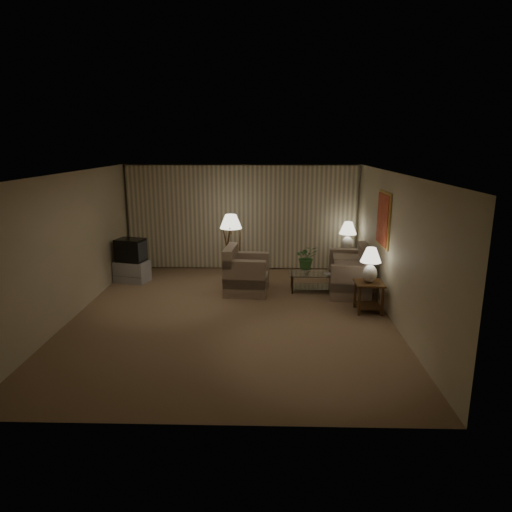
{
  "coord_description": "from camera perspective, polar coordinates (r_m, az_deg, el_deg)",
  "views": [
    {
      "loc": [
        0.68,
        -8.2,
        3.22
      ],
      "look_at": [
        0.45,
        0.6,
        1.03
      ],
      "focal_mm": 32.0,
      "sensor_mm": 36.0,
      "label": 1
    }
  ],
  "objects": [
    {
      "name": "armchair",
      "position": [
        10.04,
        -1.17,
        -2.34
      ],
      "size": [
        1.13,
        1.09,
        0.81
      ],
      "rotation": [
        0.0,
        0.0,
        1.48
      ],
      "color": "gray",
      "rests_on": "ground"
    },
    {
      "name": "ground",
      "position": [
        8.84,
        -3.02,
        -7.44
      ],
      "size": [
        7.0,
        7.0,
        0.0
      ],
      "primitive_type": "plane",
      "color": "brown",
      "rests_on": "ground"
    },
    {
      "name": "table_lamp_near",
      "position": [
        8.99,
        14.13,
        -0.73
      ],
      "size": [
        0.4,
        0.4,
        0.69
      ],
      "color": "silver",
      "rests_on": "side_table_near"
    },
    {
      "name": "crt_tv",
      "position": [
        11.12,
        -15.39,
        0.71
      ],
      "size": [
        0.84,
        0.75,
        0.54
      ],
      "primitive_type": "cube",
      "rotation": [
        0.0,
        0.0,
        -0.26
      ],
      "color": "black",
      "rests_on": "tv_cabinet"
    },
    {
      "name": "coffee_table",
      "position": [
        10.23,
        7.11,
        -2.89
      ],
      "size": [
        1.06,
        0.58,
        0.41
      ],
      "color": "silver",
      "rests_on": "ground"
    },
    {
      "name": "ottoman",
      "position": [
        10.43,
        -0.15,
        -2.93
      ],
      "size": [
        0.64,
        0.64,
        0.38
      ],
      "primitive_type": "cylinder",
      "rotation": [
        0.0,
        0.0,
        0.13
      ],
      "color": "#9B5E34",
      "rests_on": "ground"
    },
    {
      "name": "sofa",
      "position": [
        10.4,
        11.55,
        -2.18
      ],
      "size": [
        1.9,
        1.23,
        0.76
      ],
      "rotation": [
        0.0,
        0.0,
        -1.68
      ],
      "color": "gray",
      "rests_on": "ground"
    },
    {
      "name": "flowers",
      "position": [
        10.06,
        6.36,
        0.23
      ],
      "size": [
        0.51,
        0.45,
        0.53
      ],
      "primitive_type": "imported",
      "rotation": [
        0.0,
        0.0,
        0.09
      ],
      "color": "#377232",
      "rests_on": "vase"
    },
    {
      "name": "book",
      "position": [
        10.12,
        8.6,
        -2.26
      ],
      "size": [
        0.19,
        0.23,
        0.02
      ],
      "primitive_type": "imported",
      "rotation": [
        0.0,
        0.0,
        0.24
      ],
      "color": "olive",
      "rests_on": "coffee_table"
    },
    {
      "name": "floor_lamp",
      "position": [
        10.83,
        -3.12,
        1.22
      ],
      "size": [
        0.52,
        0.52,
        1.6
      ],
      "color": "#341C0E",
      "rests_on": "ground"
    },
    {
      "name": "side_table_far",
      "position": [
        11.61,
        11.25,
        -0.37
      ],
      "size": [
        0.51,
        0.43,
        0.6
      ],
      "color": "#341C0E",
      "rests_on": "ground"
    },
    {
      "name": "tv_cabinet",
      "position": [
        11.25,
        -15.22,
        -1.86
      ],
      "size": [
        1.0,
        0.86,
        0.5
      ],
      "primitive_type": "cube",
      "rotation": [
        0.0,
        0.0,
        -0.26
      ],
      "color": "#A5A5A7",
      "rests_on": "ground"
    },
    {
      "name": "side_table_near",
      "position": [
        9.16,
        13.91,
        -4.33
      ],
      "size": [
        0.54,
        0.54,
        0.6
      ],
      "color": "#341C0E",
      "rests_on": "ground"
    },
    {
      "name": "vase",
      "position": [
        10.15,
        6.31,
        -1.68
      ],
      "size": [
        0.2,
        0.2,
        0.17
      ],
      "primitive_type": "imported",
      "rotation": [
        0.0,
        0.0,
        -0.24
      ],
      "color": "white",
      "rests_on": "coffee_table"
    },
    {
      "name": "room_shell",
      "position": [
        9.84,
        -2.32,
        5.34
      ],
      "size": [
        6.04,
        7.02,
        2.72
      ],
      "color": "beige",
      "rests_on": "ground"
    },
    {
      "name": "table_lamp_far",
      "position": [
        11.48,
        11.4,
        2.71
      ],
      "size": [
        0.43,
        0.43,
        0.74
      ],
      "color": "silver",
      "rests_on": "side_table_far"
    }
  ]
}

